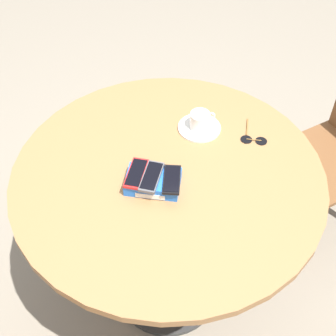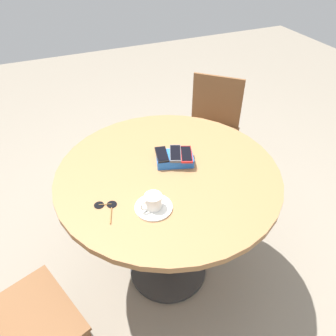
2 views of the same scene
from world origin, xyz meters
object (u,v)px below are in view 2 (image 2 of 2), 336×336
at_px(round_table, 168,191).
at_px(phone_gray, 175,153).
at_px(sunglasses, 106,206).
at_px(phone_box, 175,159).
at_px(chair_far_side, 211,132).
at_px(phone_red, 186,154).
at_px(saucer, 154,207).
at_px(coffee_cup, 153,201).
at_px(chair_near_window, 5,336).
at_px(phone_black, 162,154).

relative_size(round_table, phone_gray, 7.47).
bearing_deg(sunglasses, phone_box, -157.15).
relative_size(phone_gray, chair_far_side, 0.17).
distance_m(phone_gray, chair_far_side, 0.96).
relative_size(phone_red, saucer, 0.90).
bearing_deg(sunglasses, coffee_cup, 153.77).
bearing_deg(phone_box, chair_far_side, -132.33).
bearing_deg(coffee_cup, phone_box, -129.88).
bearing_deg(chair_near_window, phone_gray, -158.28).
distance_m(phone_box, sunglasses, 0.42).
relative_size(phone_red, sunglasses, 0.99).
distance_m(chair_near_window, chair_far_side, 1.79).
distance_m(saucer, chair_far_side, 1.26).
bearing_deg(saucer, chair_near_window, 8.61).
relative_size(phone_black, chair_near_window, 0.16).
bearing_deg(sunglasses, chair_far_side, -140.28).
bearing_deg(round_table, phone_gray, -137.99).
xyz_separation_m(phone_red, coffee_cup, (0.26, 0.23, -0.01)).
distance_m(round_table, phone_box, 0.17).
xyz_separation_m(phone_gray, sunglasses, (0.39, 0.17, -0.05)).
bearing_deg(chair_far_side, phone_black, 44.03).
relative_size(round_table, phone_red, 7.51).
bearing_deg(phone_gray, chair_far_side, -132.25).
height_order(phone_red, coffee_cup, coffee_cup).
height_order(phone_black, coffee_cup, coffee_cup).
bearing_deg(phone_gray, round_table, 42.01).
bearing_deg(chair_near_window, chair_far_side, -145.91).
bearing_deg(phone_red, sunglasses, 17.93).
xyz_separation_m(round_table, saucer, (0.15, 0.20, 0.13)).
distance_m(phone_black, sunglasses, 0.38).
height_order(coffee_cup, chair_far_side, coffee_cup).
xyz_separation_m(round_table, chair_near_window, (0.83, 0.30, -0.22)).
bearing_deg(phone_box, phone_red, 157.51).
height_order(phone_red, sunglasses, phone_red).
relative_size(saucer, chair_far_side, 0.19).
relative_size(round_table, phone_box, 5.29).
height_order(phone_box, phone_black, phone_black).
distance_m(sunglasses, chair_near_window, 0.64).
xyz_separation_m(phone_box, chair_near_window, (0.89, 0.35, -0.37)).
distance_m(phone_gray, chair_near_window, 1.04).
distance_m(phone_red, phone_black, 0.12).
relative_size(phone_gray, sunglasses, 1.00).
bearing_deg(chair_far_side, coffee_cup, 48.33).
xyz_separation_m(phone_red, sunglasses, (0.44, 0.14, -0.05)).
bearing_deg(phone_gray, coffee_cup, 49.88).
height_order(saucer, chair_far_side, chair_far_side).
xyz_separation_m(sunglasses, chair_far_side, (-0.98, -0.81, -0.36)).
xyz_separation_m(chair_near_window, chair_far_side, (-1.48, -1.00, -0.01)).
height_order(round_table, saucer, saucer).
height_order(phone_gray, sunglasses, phone_gray).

